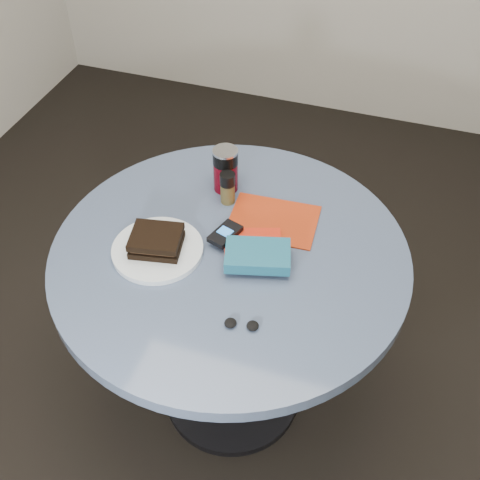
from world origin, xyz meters
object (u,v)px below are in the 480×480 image
(magazine, at_px, (273,220))
(novel, at_px, (258,256))
(headphones, at_px, (242,324))
(table, at_px, (230,289))
(pepper_grinder, at_px, (228,188))
(sandwich, at_px, (156,241))
(plate, at_px, (158,250))
(red_book, at_px, (253,242))
(mp3_player, at_px, (225,234))
(soda_can, at_px, (226,170))

(magazine, relative_size, novel, 1.45)
(magazine, xyz_separation_m, headphones, (0.03, -0.39, 0.01))
(table, height_order, magazine, magazine)
(table, xyz_separation_m, novel, (0.09, -0.03, 0.20))
(pepper_grinder, xyz_separation_m, headphones, (0.19, -0.43, -0.04))
(headphones, bearing_deg, table, 115.30)
(sandwich, bearing_deg, novel, 7.97)
(novel, bearing_deg, table, 148.37)
(sandwich, distance_m, novel, 0.28)
(novel, relative_size, headphones, 1.93)
(plate, xyz_separation_m, magazine, (0.27, 0.22, -0.01))
(red_book, bearing_deg, sandwich, -174.58)
(pepper_grinder, relative_size, mp3_player, 0.93)
(plate, xyz_separation_m, soda_can, (0.09, 0.32, 0.06))
(table, bearing_deg, headphones, -64.70)
(red_book, bearing_deg, headphones, -96.18)
(table, bearing_deg, magazine, 62.31)
(sandwich, height_order, magazine, sandwich)
(table, relative_size, plate, 3.96)
(table, xyz_separation_m, pepper_grinder, (-0.07, 0.20, 0.22))
(magazine, bearing_deg, table, -120.84)
(pepper_grinder, relative_size, headphones, 1.15)
(red_book, distance_m, headphones, 0.29)
(plate, xyz_separation_m, mp3_player, (0.16, 0.10, 0.02))
(sandwich, bearing_deg, plate, -59.80)
(soda_can, bearing_deg, table, -68.53)
(sandwich, xyz_separation_m, novel, (0.28, 0.04, -0.01))
(soda_can, xyz_separation_m, novel, (0.19, -0.28, -0.04))
(magazine, height_order, mp3_player, mp3_player)
(plate, bearing_deg, table, 19.74)
(novel, bearing_deg, plate, 173.42)
(sandwich, relative_size, soda_can, 1.09)
(red_book, distance_m, novel, 0.08)
(soda_can, bearing_deg, magazine, -28.59)
(pepper_grinder, relative_size, red_book, 0.66)
(red_book, bearing_deg, novel, -81.09)
(mp3_player, bearing_deg, plate, -148.04)
(sandwich, bearing_deg, red_book, 23.44)
(sandwich, relative_size, magazine, 0.61)
(red_book, distance_m, mp3_player, 0.08)
(sandwich, relative_size, mp3_player, 1.40)
(plate, bearing_deg, red_book, 23.97)
(plate, height_order, novel, novel)
(sandwich, bearing_deg, pepper_grinder, 66.09)
(red_book, xyz_separation_m, novel, (0.03, -0.07, 0.02))
(red_book, bearing_deg, table, -161.55)
(magazine, xyz_separation_m, red_book, (-0.03, -0.11, 0.01))
(sandwich, distance_m, mp3_player, 0.19)
(pepper_grinder, bearing_deg, plate, -113.51)
(soda_can, height_order, mp3_player, soda_can)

